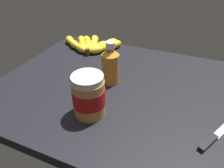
% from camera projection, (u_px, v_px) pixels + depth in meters
% --- Properties ---
extents(ground_plane, '(0.90, 0.69, 0.04)m').
position_uv_depth(ground_plane, '(123.00, 90.00, 0.74)').
color(ground_plane, black).
extents(banana_bunch, '(0.30, 0.19, 0.04)m').
position_uv_depth(banana_bunch, '(91.00, 45.00, 0.98)').
color(banana_bunch, yellow).
rests_on(banana_bunch, ground_plane).
extents(peanut_butter_jar, '(0.09, 0.09, 0.13)m').
position_uv_depth(peanut_butter_jar, '(89.00, 96.00, 0.58)').
color(peanut_butter_jar, '#BF8442').
rests_on(peanut_butter_jar, ground_plane).
extents(honey_bottle, '(0.06, 0.06, 0.16)m').
position_uv_depth(honey_bottle, '(110.00, 65.00, 0.71)').
color(honey_bottle, orange).
rests_on(honey_bottle, ground_plane).
extents(butter_knife, '(0.10, 0.16, 0.01)m').
position_uv_depth(butter_knife, '(215.00, 136.00, 0.53)').
color(butter_knife, silver).
rests_on(butter_knife, ground_plane).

